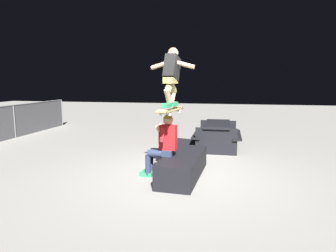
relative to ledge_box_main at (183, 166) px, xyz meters
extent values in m
plane|color=gray|center=(0.02, 0.12, -0.23)|extent=(40.00, 40.00, 0.00)
cube|color=black|center=(0.00, 0.00, 0.00)|extent=(1.99, 0.82, 0.46)
cube|color=#2D3856|center=(-0.09, 0.30, 0.29)|extent=(0.32, 0.20, 0.12)
cube|color=red|center=(-0.09, 0.30, 0.60)|extent=(0.22, 0.35, 0.50)
sphere|color=tan|center=(-0.09, 0.30, 0.95)|extent=(0.20, 0.20, 0.20)
sphere|color=brown|center=(-0.09, 0.30, 0.97)|extent=(0.19, 0.19, 0.19)
cylinder|color=red|center=(-0.29, 0.37, 0.67)|extent=(0.20, 0.09, 0.29)
cylinder|color=tan|center=(-0.20, 0.47, 0.77)|extent=(0.24, 0.09, 0.19)
cylinder|color=red|center=(0.11, 0.34, 0.67)|extent=(0.20, 0.09, 0.29)
cylinder|color=tan|center=(0.04, 0.45, 0.77)|extent=(0.24, 0.09, 0.19)
cylinder|color=#2D3856|center=(-0.17, 0.50, 0.27)|extent=(0.17, 0.41, 0.14)
cylinder|color=#2D3856|center=(-0.16, 0.70, 0.02)|extent=(0.11, 0.11, 0.42)
cube|color=#2D9E66|center=(-0.15, 0.75, -0.19)|extent=(0.12, 0.27, 0.08)
cylinder|color=#2D3856|center=(0.01, 0.49, 0.27)|extent=(0.17, 0.41, 0.14)
cylinder|color=#2D3856|center=(0.02, 0.69, 0.02)|extent=(0.11, 0.11, 0.42)
cube|color=#2D9E66|center=(0.03, 0.74, -0.19)|extent=(0.12, 0.27, 0.08)
cube|color=#AD8451|center=(-0.27, 0.22, 1.16)|extent=(0.82, 0.34, 0.03)
cube|color=#AD8451|center=(0.17, 0.14, 1.18)|extent=(0.15, 0.22, 0.06)
cube|color=#AD8451|center=(-0.71, 0.29, 1.18)|extent=(0.15, 0.22, 0.06)
cube|color=#99999E|center=(0.01, 0.17, 1.13)|extent=(0.09, 0.17, 0.03)
cylinder|color=white|center=(0.02, 0.26, 1.11)|extent=(0.06, 0.04, 0.05)
cylinder|color=white|center=(-0.01, 0.08, 1.11)|extent=(0.06, 0.04, 0.05)
cube|color=#99999E|center=(-0.54, 0.26, 1.13)|extent=(0.09, 0.17, 0.03)
cylinder|color=white|center=(-0.53, 0.35, 1.11)|extent=(0.06, 0.04, 0.05)
cylinder|color=white|center=(-0.56, 0.18, 1.11)|extent=(0.06, 0.04, 0.05)
cube|color=#2D9E66|center=(-0.09, 0.18, 1.27)|extent=(0.27, 0.14, 0.08)
cube|color=#2D9E66|center=(-0.45, 0.25, 1.27)|extent=(0.27, 0.14, 0.08)
cylinder|color=tan|center=(-0.14, 0.19, 1.43)|extent=(0.25, 0.14, 0.31)
cylinder|color=#958A52|center=(-0.22, 0.21, 1.63)|extent=(0.35, 0.19, 0.33)
cylinder|color=tan|center=(-0.39, 0.24, 1.43)|extent=(0.25, 0.14, 0.31)
cylinder|color=#958A52|center=(-0.32, 0.23, 1.63)|extent=(0.35, 0.19, 0.33)
cube|color=#958A52|center=(-0.27, 0.22, 1.73)|extent=(0.33, 0.25, 0.12)
cube|color=black|center=(-0.19, 0.20, 1.97)|extent=(0.48, 0.29, 0.52)
sphere|color=tan|center=(-0.13, 0.19, 2.25)|extent=(0.20, 0.20, 0.20)
cylinder|color=tan|center=(-0.13, 0.42, 2.03)|extent=(0.16, 0.45, 0.19)
cylinder|color=tan|center=(-0.21, -0.02, 2.03)|extent=(0.16, 0.45, 0.19)
cube|color=black|center=(2.08, 0.42, -0.20)|extent=(1.21, 1.02, 0.06)
cube|color=black|center=(2.08, 0.42, -0.13)|extent=(1.18, 1.01, 0.38)
cube|color=black|center=(2.08, 0.79, -0.14)|extent=(0.92, 0.29, 0.18)
cube|color=black|center=(2.08, 0.05, -0.14)|extent=(0.92, 0.29, 0.18)
cube|color=black|center=(2.75, -0.59, 0.49)|extent=(1.70, 0.70, 0.06)
cube|color=black|center=(2.75, -0.04, 0.19)|extent=(1.70, 0.24, 0.04)
cube|color=black|center=(2.75, -1.14, 0.19)|extent=(1.70, 0.24, 0.04)
cube|color=black|center=(3.52, -0.59, 0.13)|extent=(0.06, 1.10, 0.72)
cube|color=black|center=(1.98, -0.59, 0.13)|extent=(0.06, 1.10, 0.72)
cylinder|color=slate|center=(3.02, 6.33, 0.34)|extent=(0.05, 0.05, 1.13)
cylinder|color=slate|center=(6.02, 6.33, 0.34)|extent=(0.05, 0.05, 1.13)
camera|label=1|loc=(-5.81, -0.85, 1.71)|focal=31.59mm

